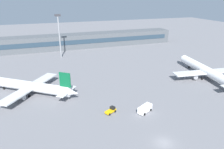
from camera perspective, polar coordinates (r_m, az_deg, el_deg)
name	(u,v)px	position (r m, az deg, el deg)	size (l,w,h in m)	color
ground_plane	(110,82)	(85.47, -0.43, -1.93)	(400.00, 400.00, 0.00)	slate
terminal_building	(80,41)	(142.28, -8.66, 9.10)	(127.96, 12.13, 9.00)	#4C5156
airplane_near	(205,70)	(97.03, 24.05, 1.04)	(29.70, 42.33, 10.47)	white
airplane_mid	(28,86)	(80.00, -21.93, -2.90)	(33.00, 26.76, 9.70)	white
baggage_tug_yellow	(111,110)	(63.67, -0.25, -9.71)	(3.88, 3.07, 1.75)	#F2B20C
service_van_white	(145,109)	(64.60, 8.95, -9.18)	(5.52, 4.25, 2.08)	white
floodlight_tower_west	(59,33)	(118.95, -14.19, 10.94)	(3.20, 0.80, 23.59)	gray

